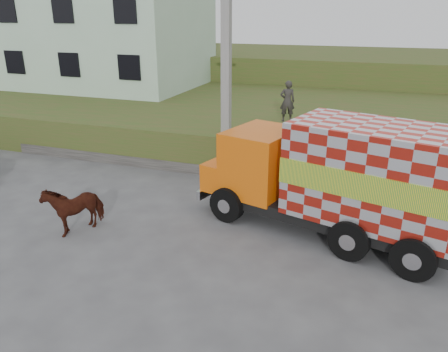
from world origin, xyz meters
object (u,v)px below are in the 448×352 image
at_px(utility_pole, 226,61).
at_px(cow, 74,207).
at_px(pedestrian, 287,101).
at_px(cargo_truck, 340,178).

height_order(utility_pole, cow, utility_pole).
bearing_deg(utility_pole, pedestrian, 57.03).
relative_size(cargo_truck, pedestrian, 4.51).
height_order(utility_pole, pedestrian, utility_pole).
distance_m(cargo_truck, cow, 7.17).
distance_m(cargo_truck, pedestrian, 6.73).
bearing_deg(pedestrian, utility_pole, 38.55).
bearing_deg(cargo_truck, cow, -147.09).
xyz_separation_m(utility_pole, cargo_truck, (4.36, -3.55, -2.47)).
distance_m(utility_pole, cow, 7.04).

